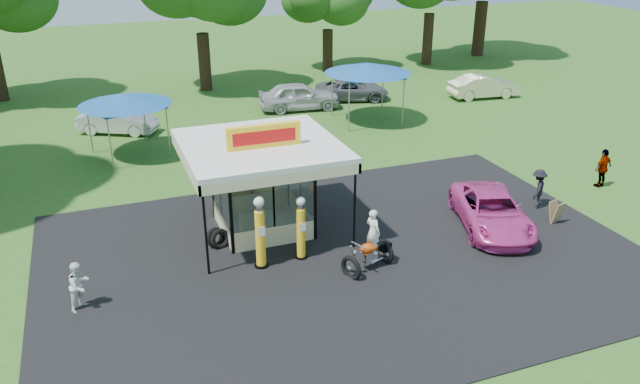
{
  "coord_description": "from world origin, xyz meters",
  "views": [
    {
      "loc": [
        -7.34,
        -15.13,
        10.51
      ],
      "look_at": [
        -0.12,
        4.0,
        1.61
      ],
      "focal_mm": 35.0,
      "sensor_mm": 36.0,
      "label": 1
    }
  ],
  "objects_px": {
    "spectator_east_b": "(603,168)",
    "tent_west": "(125,100)",
    "pink_sedan": "(492,211)",
    "spectator_west": "(79,286)",
    "tent_east": "(368,68)",
    "gas_station_kiosk": "(262,185)",
    "a_frame_sign": "(556,212)",
    "kiosk_car": "(248,195)",
    "bg_car_c": "(299,96)",
    "bg_car_d": "(352,90)",
    "motorcycle": "(371,245)",
    "spectator_east_a": "(538,188)",
    "gas_pump_left": "(260,234)",
    "bg_car_e": "(483,86)",
    "bg_car_a": "(118,121)",
    "gas_pump_right": "(301,229)"
  },
  "relations": [
    {
      "from": "kiosk_car",
      "to": "bg_car_a",
      "type": "bearing_deg",
      "value": 19.73
    },
    {
      "from": "tent_east",
      "to": "gas_pump_right",
      "type": "bearing_deg",
      "value": -122.35
    },
    {
      "from": "spectator_east_b",
      "to": "bg_car_d",
      "type": "relative_size",
      "value": 0.37
    },
    {
      "from": "a_frame_sign",
      "to": "bg_car_c",
      "type": "xyz_separation_m",
      "value": [
        -4.04,
        18.1,
        0.39
      ]
    },
    {
      "from": "bg_car_d",
      "to": "spectator_west",
      "type": "bearing_deg",
      "value": 154.68
    },
    {
      "from": "gas_pump_left",
      "to": "spectator_east_b",
      "type": "bearing_deg",
      "value": 5.32
    },
    {
      "from": "kiosk_car",
      "to": "tent_west",
      "type": "xyz_separation_m",
      "value": [
        -3.85,
        7.83,
        2.27
      ]
    },
    {
      "from": "a_frame_sign",
      "to": "tent_east",
      "type": "relative_size",
      "value": 0.18
    },
    {
      "from": "pink_sedan",
      "to": "bg_car_c",
      "type": "relative_size",
      "value": 0.99
    },
    {
      "from": "spectator_west",
      "to": "tent_west",
      "type": "distance_m",
      "value": 13.54
    },
    {
      "from": "a_frame_sign",
      "to": "pink_sedan",
      "type": "distance_m",
      "value": 2.6
    },
    {
      "from": "motorcycle",
      "to": "bg_car_d",
      "type": "relative_size",
      "value": 0.47
    },
    {
      "from": "tent_west",
      "to": "bg_car_d",
      "type": "bearing_deg",
      "value": 21.51
    },
    {
      "from": "gas_station_kiosk",
      "to": "kiosk_car",
      "type": "xyz_separation_m",
      "value": [
        -0.0,
        2.21,
        -1.3
      ]
    },
    {
      "from": "gas_pump_right",
      "to": "spectator_east_b",
      "type": "distance_m",
      "value": 14.17
    },
    {
      "from": "kiosk_car",
      "to": "bg_car_d",
      "type": "xyz_separation_m",
      "value": [
        10.32,
        13.41,
        0.17
      ]
    },
    {
      "from": "gas_station_kiosk",
      "to": "motorcycle",
      "type": "xyz_separation_m",
      "value": [
        2.52,
        -4.0,
        -0.94
      ]
    },
    {
      "from": "spectator_west",
      "to": "bg_car_c",
      "type": "height_order",
      "value": "bg_car_c"
    },
    {
      "from": "motorcycle",
      "to": "pink_sedan",
      "type": "distance_m",
      "value": 5.54
    },
    {
      "from": "tent_west",
      "to": "gas_pump_left",
      "type": "bearing_deg",
      "value": -76.62
    },
    {
      "from": "motorcycle",
      "to": "bg_car_d",
      "type": "bearing_deg",
      "value": 46.75
    },
    {
      "from": "bg_car_d",
      "to": "kiosk_car",
      "type": "bearing_deg",
      "value": 158.9
    },
    {
      "from": "gas_station_kiosk",
      "to": "gas_pump_right",
      "type": "relative_size",
      "value": 2.37
    },
    {
      "from": "spectator_east_b",
      "to": "tent_west",
      "type": "distance_m",
      "value": 21.78
    },
    {
      "from": "gas_pump_left",
      "to": "bg_car_e",
      "type": "distance_m",
      "value": 24.94
    },
    {
      "from": "spectator_east_b",
      "to": "bg_car_d",
      "type": "height_order",
      "value": "spectator_east_b"
    },
    {
      "from": "pink_sedan",
      "to": "bg_car_a",
      "type": "relative_size",
      "value": 1.16
    },
    {
      "from": "spectator_east_a",
      "to": "motorcycle",
      "type": "bearing_deg",
      "value": -27.14
    },
    {
      "from": "tent_east",
      "to": "gas_station_kiosk",
      "type": "bearing_deg",
      "value": -129.86
    },
    {
      "from": "pink_sedan",
      "to": "spectator_west",
      "type": "relative_size",
      "value": 3.18
    },
    {
      "from": "gas_station_kiosk",
      "to": "a_frame_sign",
      "type": "xyz_separation_m",
      "value": [
        10.47,
        -3.42,
        -1.35
      ]
    },
    {
      "from": "a_frame_sign",
      "to": "kiosk_car",
      "type": "height_order",
      "value": "kiosk_car"
    },
    {
      "from": "spectator_east_b",
      "to": "tent_west",
      "type": "relative_size",
      "value": 0.39
    },
    {
      "from": "bg_car_c",
      "to": "tent_west",
      "type": "distance_m",
      "value": 11.45
    },
    {
      "from": "gas_pump_left",
      "to": "kiosk_car",
      "type": "distance_m",
      "value": 5.0
    },
    {
      "from": "spectator_east_b",
      "to": "bg_car_e",
      "type": "height_order",
      "value": "spectator_east_b"
    },
    {
      "from": "spectator_east_b",
      "to": "tent_west",
      "type": "bearing_deg",
      "value": -42.07
    },
    {
      "from": "bg_car_a",
      "to": "tent_east",
      "type": "xyz_separation_m",
      "value": [
        13.4,
        -2.74,
        2.34
      ]
    },
    {
      "from": "motorcycle",
      "to": "tent_east",
      "type": "height_order",
      "value": "tent_east"
    },
    {
      "from": "gas_pump_left",
      "to": "a_frame_sign",
      "type": "relative_size",
      "value": 2.95
    },
    {
      "from": "bg_car_c",
      "to": "bg_car_d",
      "type": "xyz_separation_m",
      "value": [
        3.88,
        0.94,
        -0.19
      ]
    },
    {
      "from": "gas_station_kiosk",
      "to": "spectator_west",
      "type": "bearing_deg",
      "value": -154.18
    },
    {
      "from": "pink_sedan",
      "to": "tent_east",
      "type": "bearing_deg",
      "value": 102.92
    },
    {
      "from": "a_frame_sign",
      "to": "spectator_east_b",
      "type": "distance_m",
      "value": 4.78
    },
    {
      "from": "bg_car_a",
      "to": "tent_east",
      "type": "height_order",
      "value": "tent_east"
    },
    {
      "from": "a_frame_sign",
      "to": "bg_car_e",
      "type": "bearing_deg",
      "value": 49.7
    },
    {
      "from": "gas_station_kiosk",
      "to": "spectator_east_b",
      "type": "distance_m",
      "value": 14.78
    },
    {
      "from": "spectator_east_b",
      "to": "bg_car_d",
      "type": "xyz_separation_m",
      "value": [
        -4.39,
        16.84,
        -0.2
      ]
    },
    {
      "from": "bg_car_c",
      "to": "bg_car_e",
      "type": "distance_m",
      "value": 12.13
    },
    {
      "from": "spectator_west",
      "to": "tent_east",
      "type": "distance_m",
      "value": 21.25
    }
  ]
}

